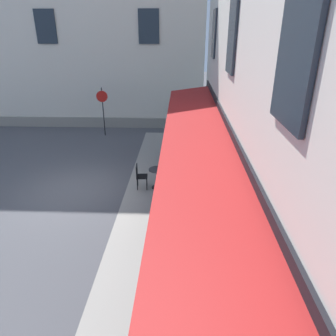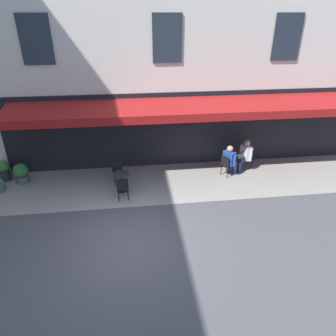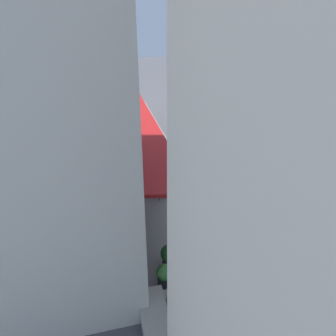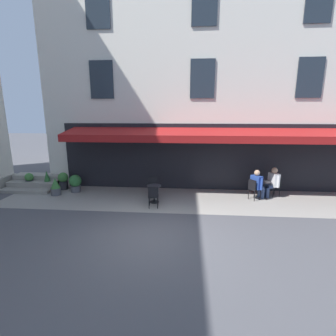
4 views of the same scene
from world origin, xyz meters
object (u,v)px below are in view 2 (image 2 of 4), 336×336
(seated_patron_in_blue, at_px, (230,159))
(potted_plant_by_steps, at_px, (21,173))
(cafe_table_near_entrance, at_px, (236,161))
(seated_companion_in_white, at_px, (244,154))
(cafe_chair_black_back_row, at_px, (123,187))
(cafe_chair_black_corner_left, at_px, (248,157))
(potted_plant_entrance_right, at_px, (4,170))
(cafe_table_mid_terrace, at_px, (122,180))
(cafe_chair_black_under_awning, at_px, (118,171))
(cafe_chair_black_near_door, at_px, (226,164))

(seated_patron_in_blue, height_order, potted_plant_by_steps, seated_patron_in_blue)
(seated_patron_in_blue, bearing_deg, potted_plant_by_steps, -2.29)
(potted_plant_by_steps, bearing_deg, cafe_table_near_entrance, 179.27)
(cafe_table_near_entrance, bearing_deg, seated_companion_in_white, -159.42)
(cafe_chair_black_back_row, bearing_deg, cafe_chair_black_corner_left, -160.82)
(cafe_chair_black_back_row, relative_size, potted_plant_entrance_right, 1.08)
(cafe_table_mid_terrace, relative_size, seated_patron_in_blue, 0.57)
(cafe_chair_black_under_awning, xyz_separation_m, potted_plant_entrance_right, (4.56, -0.83, -0.10))
(cafe_chair_black_under_awning, bearing_deg, cafe_chair_black_near_door, -179.46)
(seated_patron_in_blue, distance_m, potted_plant_entrance_right, 9.15)
(seated_patron_in_blue, xyz_separation_m, potted_plant_entrance_right, (9.12, -0.67, -0.25))
(cafe_table_mid_terrace, height_order, seated_companion_in_white, seated_companion_in_white)
(cafe_chair_black_near_door, bearing_deg, cafe_table_mid_terrace, 8.81)
(potted_plant_by_steps, bearing_deg, cafe_chair_black_near_door, 176.85)
(cafe_table_mid_terrace, distance_m, cafe_chair_black_back_row, 0.63)
(cafe_chair_black_corner_left, bearing_deg, seated_companion_in_white, 20.58)
(cafe_table_near_entrance, xyz_separation_m, cafe_table_mid_terrace, (4.78, 1.00, 0.00))
(seated_companion_in_white, bearing_deg, cafe_chair_black_under_awning, 5.67)
(cafe_chair_black_corner_left, bearing_deg, cafe_chair_black_near_door, 26.53)
(cafe_table_near_entrance, height_order, cafe_table_mid_terrace, same)
(cafe_table_near_entrance, xyz_separation_m, seated_companion_in_white, (-0.39, -0.15, 0.22))
(cafe_table_mid_terrace, height_order, potted_plant_entrance_right, potted_plant_entrance_right)
(cafe_chair_black_under_awning, height_order, potted_plant_by_steps, cafe_chair_black_under_awning)
(seated_companion_in_white, height_order, potted_plant_entrance_right, seated_companion_in_white)
(cafe_chair_black_corner_left, relative_size, potted_plant_entrance_right, 1.08)
(cafe_table_mid_terrace, bearing_deg, potted_plant_by_steps, -15.71)
(seated_companion_in_white, bearing_deg, cafe_chair_black_back_row, 19.13)
(seated_patron_in_blue, height_order, potted_plant_entrance_right, seated_patron_in_blue)
(cafe_table_mid_terrace, bearing_deg, seated_companion_in_white, -167.52)
(cafe_chair_black_back_row, xyz_separation_m, seated_patron_in_blue, (-4.37, -1.40, 0.16))
(cafe_chair_black_back_row, xyz_separation_m, seated_companion_in_white, (-5.11, -1.77, 0.17))
(cafe_chair_black_under_awning, xyz_separation_m, seated_patron_in_blue, (-4.57, -0.16, 0.16))
(cafe_table_near_entrance, distance_m, cafe_chair_black_corner_left, 0.63)
(cafe_chair_black_corner_left, relative_size, potted_plant_by_steps, 1.10)
(cafe_chair_black_corner_left, xyz_separation_m, seated_patron_in_blue, (0.94, 0.45, 0.16))
(cafe_chair_black_near_door, height_order, cafe_table_mid_terrace, cafe_chair_black_near_door)
(cafe_chair_black_corner_left, relative_size, seated_patron_in_blue, 0.69)
(cafe_table_near_entrance, xyz_separation_m, cafe_chair_black_under_awning, (4.92, 0.38, 0.06))
(cafe_chair_black_near_door, bearing_deg, cafe_chair_black_under_awning, 0.54)
(cafe_chair_black_corner_left, height_order, cafe_chair_black_under_awning, same)
(seated_companion_in_white, distance_m, potted_plant_entrance_right, 9.87)
(cafe_chair_black_near_door, bearing_deg, seated_companion_in_white, -152.23)
(seated_patron_in_blue, relative_size, potted_plant_entrance_right, 1.56)
(cafe_table_near_entrance, height_order, potted_plant_by_steps, potted_plant_by_steps)
(cafe_table_mid_terrace, bearing_deg, seated_patron_in_blue, -170.09)
(cafe_chair_black_near_door, bearing_deg, cafe_chair_black_corner_left, -153.47)
(cafe_chair_black_back_row, distance_m, potted_plant_by_steps, 4.36)
(cafe_chair_black_back_row, distance_m, seated_companion_in_white, 5.41)
(cafe_chair_black_back_row, bearing_deg, seated_patron_in_blue, -162.20)
(cafe_table_near_entrance, height_order, cafe_chair_black_near_door, cafe_chair_black_near_door)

